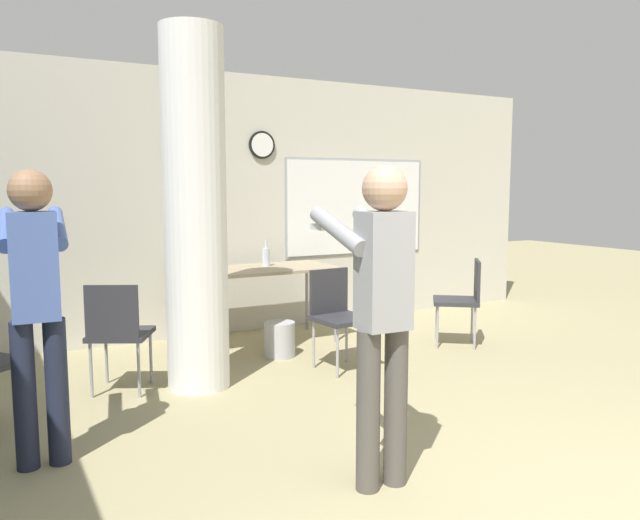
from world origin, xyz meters
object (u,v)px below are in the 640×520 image
chair_table_front (337,311)px  chair_near_pillar (118,329)px  chair_mid_room (463,295)px  person_playing_front (380,301)px  bottle_on_table (266,256)px  folding_table (259,273)px  person_watching_back (36,294)px

chair_table_front → chair_near_pillar: bearing=173.2°
chair_mid_room → chair_table_front: bearing=-177.0°
person_playing_front → bottle_on_table: bearing=76.6°
folding_table → chair_near_pillar: bearing=-149.7°
person_playing_front → person_watching_back: size_ratio=1.01×
chair_table_front → person_watching_back: (-2.46, -0.86, 0.48)m
folding_table → bottle_on_table: bearing=40.2°
bottle_on_table → chair_near_pillar: (-1.70, -1.02, -0.37)m
bottle_on_table → person_watching_back: 3.14m
chair_near_pillar → person_playing_front: person_playing_front is taller
folding_table → chair_mid_room: bearing=-31.1°
person_playing_front → folding_table: bearing=78.3°
chair_near_pillar → chair_table_front: same height
chair_mid_room → person_watching_back: (-3.97, -0.94, 0.48)m
bottle_on_table → chair_near_pillar: bearing=-148.9°
folding_table → person_watching_back: 2.99m
chair_near_pillar → person_playing_front: bearing=-67.3°
bottle_on_table → person_watching_back: bearing=-137.9°
chair_mid_room → person_watching_back: bearing=-166.7°
folding_table → chair_table_front: size_ratio=1.77×
folding_table → chair_table_front: bearing=-77.5°
person_watching_back → person_playing_front: bearing=-36.0°
bottle_on_table → chair_mid_room: bottle_on_table is taller
person_watching_back → chair_mid_room: bearing=13.3°
folding_table → person_playing_front: person_playing_front is taller
person_playing_front → person_watching_back: 1.93m
chair_near_pillar → chair_mid_room: bearing=-2.4°
chair_mid_room → folding_table: bearing=148.9°
chair_mid_room → bottle_on_table: bearing=144.7°
bottle_on_table → chair_near_pillar: 2.01m
chair_table_front → person_watching_back: 2.65m
chair_table_front → person_watching_back: bearing=-160.7°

